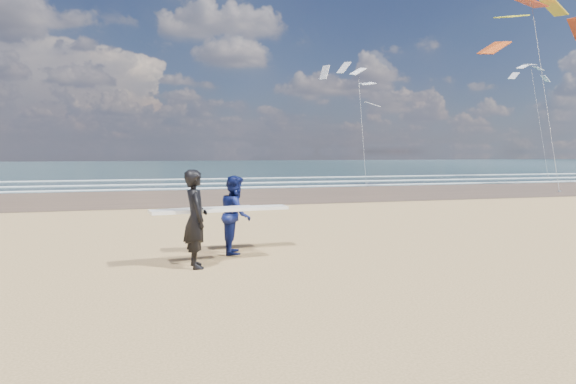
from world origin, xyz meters
name	(u,v)px	position (x,y,z in m)	size (l,w,h in m)	color
wet_sand_strip	(482,189)	(20.00, 18.00, 0.01)	(220.00, 12.00, 0.01)	brown
ocean	(273,166)	(20.00, 72.00, 0.01)	(220.00, 100.00, 0.02)	#193337
foam_breakers	(404,180)	(20.00, 28.10, 0.05)	(220.00, 11.70, 0.05)	white
surfer_near	(196,218)	(0.46, 0.75, 1.01)	(2.25, 1.14, 1.99)	black
surfer_far	(236,214)	(1.49, 1.96, 0.91)	(2.22, 1.15, 1.80)	#0E174F
kite_0	(539,56)	(23.45, 17.44, 8.32)	(7.99, 4.98, 13.43)	slate
kite_1	(361,112)	(15.73, 27.23, 5.40)	(5.61, 4.72, 9.84)	slate
kite_5	(538,112)	(36.90, 32.54, 6.22)	(4.57, 4.60, 12.06)	slate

